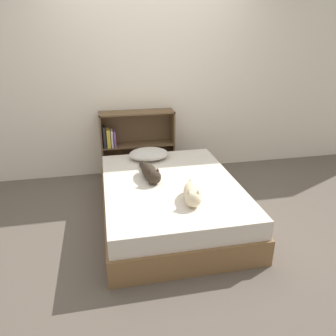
{
  "coord_description": "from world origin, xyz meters",
  "views": [
    {
      "loc": [
        -0.63,
        -2.92,
        1.86
      ],
      "look_at": [
        0.0,
        0.14,
        0.53
      ],
      "focal_mm": 35.0,
      "sensor_mm": 36.0,
      "label": 1
    }
  ],
  "objects_px": {
    "bed": "(171,201)",
    "bookshelf": "(135,143)",
    "pillow": "(149,154)",
    "cat_dark": "(150,173)",
    "cat_light": "(193,193)"
  },
  "relations": [
    {
      "from": "bed",
      "to": "bookshelf",
      "type": "height_order",
      "value": "bookshelf"
    },
    {
      "from": "bed",
      "to": "bookshelf",
      "type": "distance_m",
      "value": 1.29
    },
    {
      "from": "pillow",
      "to": "cat_light",
      "type": "xyz_separation_m",
      "value": [
        0.24,
        -1.09,
        0.01
      ]
    },
    {
      "from": "cat_light",
      "to": "pillow",
      "type": "bearing_deg",
      "value": -154.04
    },
    {
      "from": "bed",
      "to": "cat_dark",
      "type": "xyz_separation_m",
      "value": [
        -0.19,
        0.12,
        0.29
      ]
    },
    {
      "from": "cat_dark",
      "to": "bookshelf",
      "type": "distance_m",
      "value": 1.13
    },
    {
      "from": "pillow",
      "to": "cat_dark",
      "type": "height_order",
      "value": "cat_dark"
    },
    {
      "from": "pillow",
      "to": "cat_dark",
      "type": "bearing_deg",
      "value": -96.91
    },
    {
      "from": "cat_light",
      "to": "cat_dark",
      "type": "bearing_deg",
      "value": -135.77
    },
    {
      "from": "pillow",
      "to": "cat_dark",
      "type": "relative_size",
      "value": 0.85
    },
    {
      "from": "cat_light",
      "to": "bookshelf",
      "type": "height_order",
      "value": "bookshelf"
    },
    {
      "from": "bed",
      "to": "cat_light",
      "type": "relative_size",
      "value": 3.54
    },
    {
      "from": "bed",
      "to": "bookshelf",
      "type": "bearing_deg",
      "value": 100.38
    },
    {
      "from": "bookshelf",
      "to": "cat_light",
      "type": "bearing_deg",
      "value": -78.17
    },
    {
      "from": "bed",
      "to": "cat_light",
      "type": "height_order",
      "value": "cat_light"
    }
  ]
}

